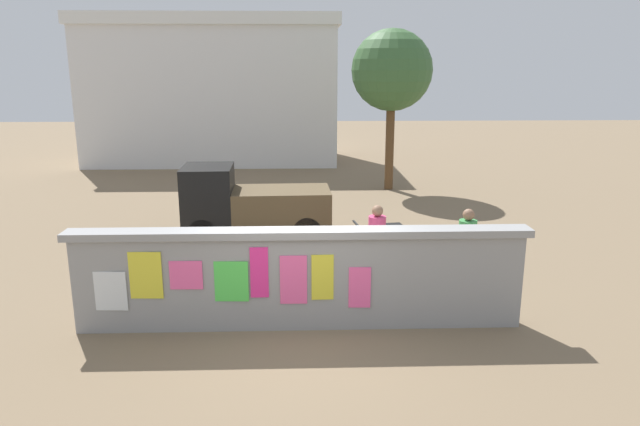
{
  "coord_description": "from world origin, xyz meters",
  "views": [
    {
      "loc": [
        0.03,
        -8.89,
        4.19
      ],
      "look_at": [
        0.41,
        2.46,
        1.33
      ],
      "focal_mm": 32.53,
      "sensor_mm": 36.0,
      "label": 1
    }
  ],
  "objects_px": {
    "motorcycle": "(382,239)",
    "person_bystander": "(467,241)",
    "person_walking": "(377,237)",
    "auto_rickshaw_truck": "(249,204)",
    "tree_roadside": "(392,71)",
    "bicycle_near": "(180,280)"
  },
  "relations": [
    {
      "from": "motorcycle",
      "to": "person_bystander",
      "type": "bearing_deg",
      "value": -54.91
    },
    {
      "from": "person_walking",
      "to": "motorcycle",
      "type": "bearing_deg",
      "value": 78.3
    },
    {
      "from": "person_walking",
      "to": "auto_rickshaw_truck",
      "type": "bearing_deg",
      "value": 129.9
    },
    {
      "from": "person_walking",
      "to": "person_bystander",
      "type": "bearing_deg",
      "value": -12.14
    },
    {
      "from": "person_walking",
      "to": "tree_roadside",
      "type": "xyz_separation_m",
      "value": [
        1.64,
        9.28,
        3.08
      ]
    },
    {
      "from": "person_bystander",
      "to": "bicycle_near",
      "type": "bearing_deg",
      "value": -177.38
    },
    {
      "from": "tree_roadside",
      "to": "auto_rickshaw_truck",
      "type": "bearing_deg",
      "value": -126.36
    },
    {
      "from": "bicycle_near",
      "to": "tree_roadside",
      "type": "bearing_deg",
      "value": 61.54
    },
    {
      "from": "auto_rickshaw_truck",
      "to": "tree_roadside",
      "type": "height_order",
      "value": "tree_roadside"
    },
    {
      "from": "bicycle_near",
      "to": "person_walking",
      "type": "distance_m",
      "value": 3.82
    },
    {
      "from": "bicycle_near",
      "to": "person_walking",
      "type": "xyz_separation_m",
      "value": [
        3.72,
        0.61,
        0.62
      ]
    },
    {
      "from": "motorcycle",
      "to": "person_walking",
      "type": "xyz_separation_m",
      "value": [
        -0.32,
        -1.56,
        0.52
      ]
    },
    {
      "from": "bicycle_near",
      "to": "person_bystander",
      "type": "relative_size",
      "value": 1.02
    },
    {
      "from": "bicycle_near",
      "to": "person_bystander",
      "type": "distance_m",
      "value": 5.43
    },
    {
      "from": "person_bystander",
      "to": "tree_roadside",
      "type": "relative_size",
      "value": 0.3
    },
    {
      "from": "auto_rickshaw_truck",
      "to": "bicycle_near",
      "type": "bearing_deg",
      "value": -103.78
    },
    {
      "from": "auto_rickshaw_truck",
      "to": "motorcycle",
      "type": "height_order",
      "value": "auto_rickshaw_truck"
    },
    {
      "from": "auto_rickshaw_truck",
      "to": "person_bystander",
      "type": "relative_size",
      "value": 2.25
    },
    {
      "from": "motorcycle",
      "to": "tree_roadside",
      "type": "distance_m",
      "value": 8.62
    },
    {
      "from": "motorcycle",
      "to": "person_bystander",
      "type": "xyz_separation_m",
      "value": [
        1.35,
        -1.92,
        0.52
      ]
    },
    {
      "from": "auto_rickshaw_truck",
      "to": "motorcycle",
      "type": "distance_m",
      "value": 3.57
    },
    {
      "from": "auto_rickshaw_truck",
      "to": "motorcycle",
      "type": "bearing_deg",
      "value": -29.5
    }
  ]
}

